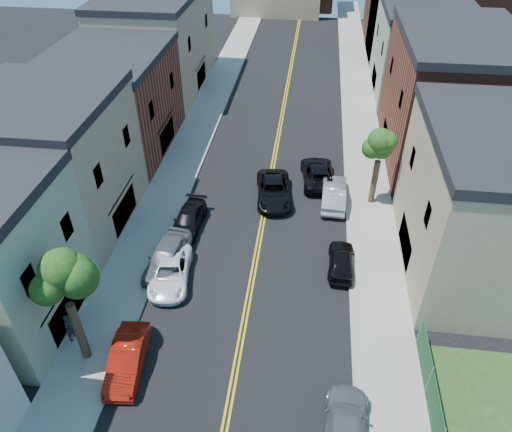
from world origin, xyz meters
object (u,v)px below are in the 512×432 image
(grey_car_right, at_px, (345,428))
(pedestrian_left, at_px, (70,328))
(black_car_right, at_px, (341,261))
(silver_car_right, at_px, (334,193))
(red_sedan, at_px, (127,359))
(black_suv_lane, at_px, (274,190))
(black_car_left, at_px, (189,220))
(dark_car_right_far, at_px, (318,173))
(grey_car_left, at_px, (167,256))
(white_pickup, at_px, (170,272))

(grey_car_right, distance_m, pedestrian_left, 15.06)
(black_car_right, bearing_deg, silver_car_right, -85.03)
(red_sedan, distance_m, black_suv_lane, 17.06)
(black_car_left, height_order, black_car_right, black_car_right)
(red_sedan, bearing_deg, pedestrian_left, 153.98)
(black_suv_lane, bearing_deg, black_car_left, -150.86)
(black_car_left, relative_size, silver_car_right, 0.92)
(grey_car_right, distance_m, dark_car_right_far, 21.26)
(grey_car_right, height_order, pedestrian_left, pedestrian_left)
(red_sedan, height_order, grey_car_left, grey_car_left)
(black_car_right, xyz_separation_m, dark_car_right_far, (-1.70, 10.03, 0.06))
(white_pickup, distance_m, black_car_left, 5.29)
(red_sedan, relative_size, black_car_left, 0.98)
(grey_car_left, bearing_deg, grey_car_right, -37.15)
(grey_car_right, bearing_deg, black_car_left, -47.82)
(red_sedan, bearing_deg, white_pickup, 79.78)
(black_suv_lane, height_order, pedestrian_left, pedestrian_left)
(red_sedan, relative_size, silver_car_right, 0.90)
(black_suv_lane, bearing_deg, silver_car_right, -6.56)
(grey_car_right, distance_m, black_suv_lane, 18.98)
(red_sedan, bearing_deg, black_car_right, 32.91)
(black_car_left, relative_size, grey_car_right, 0.93)
(silver_car_right, bearing_deg, grey_car_left, 40.06)
(white_pickup, relative_size, dark_car_right_far, 0.93)
(pedestrian_left, bearing_deg, grey_car_right, -94.55)
(grey_car_right, bearing_deg, silver_car_right, -83.44)
(black_suv_lane, xyz_separation_m, pedestrian_left, (-9.60, -14.65, 0.28))
(grey_car_right, bearing_deg, pedestrian_left, -8.90)
(red_sedan, bearing_deg, silver_car_right, 50.86)
(dark_car_right_far, bearing_deg, black_suv_lane, 34.29)
(white_pickup, height_order, black_car_left, white_pickup)
(grey_car_right, bearing_deg, dark_car_right_far, -80.23)
(grey_car_left, relative_size, pedestrian_left, 2.84)
(black_car_right, relative_size, dark_car_right_far, 0.75)
(black_car_left, relative_size, black_suv_lane, 0.84)
(black_car_left, bearing_deg, grey_car_right, -49.62)
(dark_car_right_far, xyz_separation_m, pedestrian_left, (-12.90, -17.53, 0.29))
(black_car_left, distance_m, pedestrian_left, 11.17)
(white_pickup, relative_size, silver_car_right, 1.01)
(black_car_right, height_order, silver_car_right, silver_car_right)
(black_car_right, bearing_deg, grey_car_right, 91.46)
(grey_car_right, distance_m, black_car_right, 11.16)
(black_car_left, distance_m, black_suv_lane, 7.03)
(white_pickup, xyz_separation_m, black_car_left, (-0.12, 5.29, -0.03))
(black_car_left, bearing_deg, black_suv_lane, 40.18)
(grey_car_right, bearing_deg, white_pickup, -34.82)
(grey_car_left, bearing_deg, black_car_left, 89.88)
(grey_car_right, height_order, black_suv_lane, black_suv_lane)
(silver_car_right, bearing_deg, red_sedan, 58.24)
(black_car_right, relative_size, silver_car_right, 0.81)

